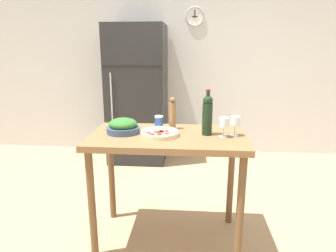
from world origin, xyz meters
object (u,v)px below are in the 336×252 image
at_px(refrigerator, 138,94).
at_px(homemade_pizza, 160,133).
at_px(wine_bottle, 207,114).
at_px(wine_glass_near, 224,123).
at_px(wine_glass_far, 235,122).
at_px(salt_canister, 159,123).
at_px(salad_bowl, 123,126).
at_px(pepper_mill, 172,114).

height_order(refrigerator, homemade_pizza, refrigerator).
height_order(wine_bottle, wine_glass_near, wine_bottle).
bearing_deg(wine_glass_far, salt_canister, 167.34).
distance_m(wine_bottle, salad_bowl, 0.66).
relative_size(pepper_mill, homemade_pizza, 0.89).
bearing_deg(wine_glass_near, homemade_pizza, 179.39).
bearing_deg(salt_canister, wine_bottle, -17.55).
height_order(pepper_mill, homemade_pizza, pepper_mill).
bearing_deg(salt_canister, pepper_mill, 12.10).
relative_size(refrigerator, salt_canister, 16.23).
bearing_deg(wine_glass_far, homemade_pizza, -176.16).
xyz_separation_m(wine_bottle, wine_glass_near, (0.12, -0.05, -0.05)).
relative_size(refrigerator, wine_glass_far, 12.20).
bearing_deg(wine_glass_near, wine_bottle, 155.68).
distance_m(wine_glass_near, homemade_pizza, 0.49).
xyz_separation_m(refrigerator, homemade_pizza, (0.51, -1.88, -0.00)).
bearing_deg(wine_glass_far, refrigerator, 120.32).
distance_m(wine_bottle, wine_glass_far, 0.22).
distance_m(wine_glass_far, pepper_mill, 0.51).
height_order(salad_bowl, salt_canister, salad_bowl).
distance_m(refrigerator, wine_glass_far, 2.14).
bearing_deg(wine_glass_far, wine_bottle, 176.84).
bearing_deg(wine_glass_far, pepper_mill, 162.06).
relative_size(wine_bottle, salt_canister, 3.07).
distance_m(refrigerator, salt_canister, 1.78).
distance_m(wine_glass_far, salt_canister, 0.61).
bearing_deg(homemade_pizza, wine_bottle, 7.87).
xyz_separation_m(wine_glass_far, pepper_mill, (-0.48, 0.16, 0.02)).
relative_size(wine_glass_near, wine_glass_far, 1.00).
xyz_separation_m(pepper_mill, salad_bowl, (-0.38, -0.14, -0.08)).
bearing_deg(refrigerator, salad_bowl, -83.27).
xyz_separation_m(refrigerator, wine_glass_near, (0.99, -1.89, 0.09)).
height_order(wine_glass_far, salad_bowl, wine_glass_far).
distance_m(pepper_mill, salad_bowl, 0.41).
bearing_deg(pepper_mill, wine_bottle, -27.80).
xyz_separation_m(wine_glass_near, pepper_mill, (-0.40, 0.20, 0.02)).
bearing_deg(pepper_mill, homemade_pizza, -113.10).
bearing_deg(salad_bowl, wine_glass_far, -0.83).
xyz_separation_m(wine_glass_near, wine_glass_far, (0.09, 0.04, -0.00)).
bearing_deg(refrigerator, wine_glass_far, -59.68).
xyz_separation_m(wine_glass_far, homemade_pizza, (-0.57, -0.04, -0.09)).
xyz_separation_m(wine_glass_far, salad_bowl, (-0.86, 0.01, -0.06)).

